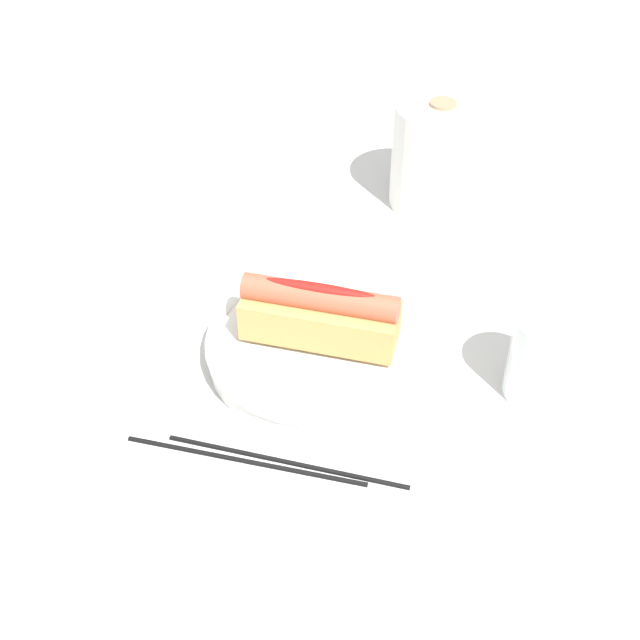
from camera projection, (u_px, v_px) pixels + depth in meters
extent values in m
plane|color=beige|center=(309.00, 349.00, 0.87)|extent=(2.40, 2.40, 0.00)
cylinder|color=white|center=(320.00, 348.00, 0.86)|extent=(0.22, 0.22, 0.02)
torus|color=white|center=(320.00, 340.00, 0.85)|extent=(0.23, 0.23, 0.01)
cube|color=tan|center=(320.00, 320.00, 0.83)|extent=(0.15, 0.07, 0.04)
cylinder|color=#BC563D|center=(320.00, 298.00, 0.81)|extent=(0.15, 0.04, 0.03)
ellipsoid|color=red|center=(320.00, 288.00, 0.80)|extent=(0.11, 0.02, 0.01)
cylinder|color=white|center=(546.00, 357.00, 0.80)|extent=(0.07, 0.07, 0.09)
cylinder|color=silver|center=(543.00, 368.00, 0.81)|extent=(0.06, 0.06, 0.06)
cylinder|color=white|center=(438.00, 155.00, 1.03)|extent=(0.11, 0.11, 0.13)
cylinder|color=#997A5B|center=(443.00, 103.00, 0.98)|extent=(0.03, 0.03, 0.00)
cylinder|color=black|center=(287.00, 461.00, 0.76)|extent=(0.22, 0.03, 0.01)
cylinder|color=black|center=(250.00, 461.00, 0.76)|extent=(0.22, 0.03, 0.01)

